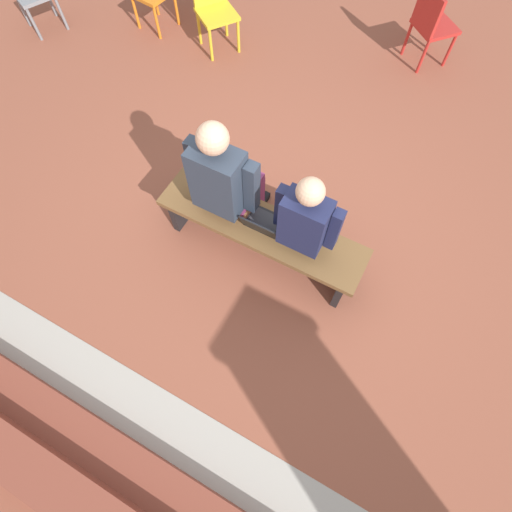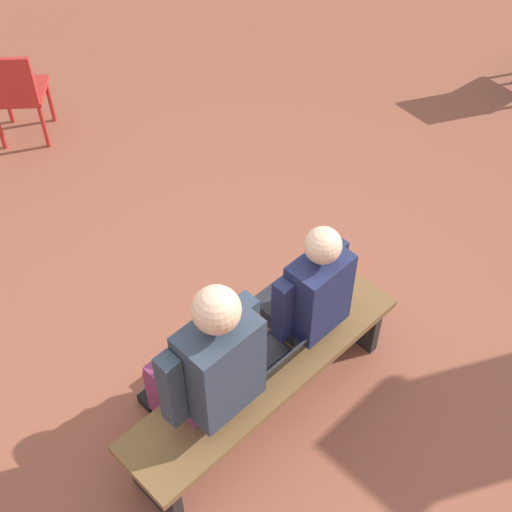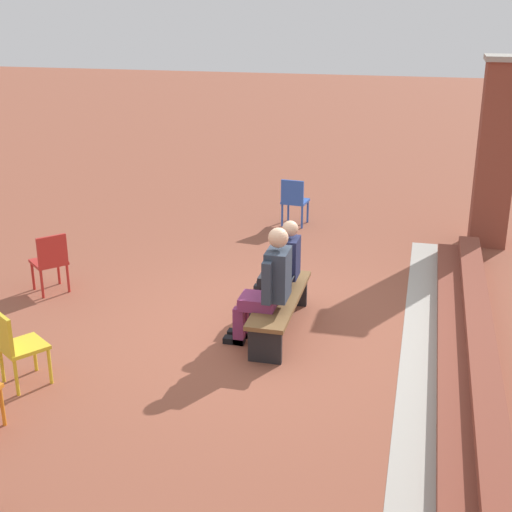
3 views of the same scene
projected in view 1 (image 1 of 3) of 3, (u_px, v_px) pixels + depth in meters
ground_plane at (271, 239)px, 3.74m from camera, size 60.00×60.00×0.00m
concrete_strip at (158, 419)px, 3.01m from camera, size 7.43×0.40×0.01m
brick_steps at (107, 495)px, 2.68m from camera, size 6.63×0.60×0.30m
bench at (261, 231)px, 3.36m from camera, size 1.80×0.44×0.45m
person_student at (308, 221)px, 3.01m from camera, size 0.50×0.64×1.28m
person_adult at (227, 180)px, 3.12m from camera, size 0.58×0.74×1.41m
laptop at (264, 224)px, 3.22m from camera, size 0.32×0.29×0.21m
plastic_chair_foreground at (431, 23)px, 4.46m from camera, size 0.59×0.59×0.84m
plastic_chair_far_left at (214, 5)px, 4.61m from camera, size 0.59×0.59×0.84m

